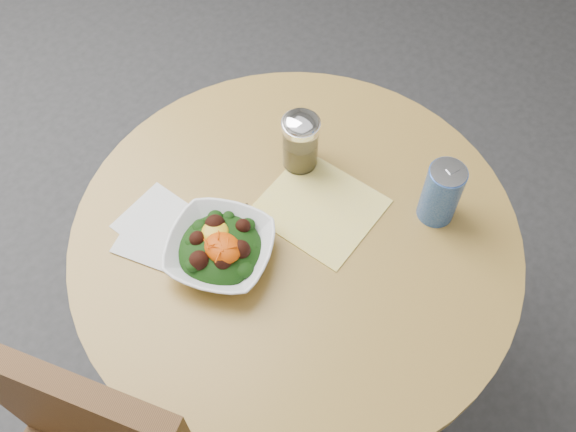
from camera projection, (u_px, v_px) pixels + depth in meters
name	position (u px, v px, depth m)	size (l,w,h in m)	color
ground	(293.00, 364.00, 1.91)	(6.00, 6.00, 0.00)	#2E2E30
table	(295.00, 280.00, 1.44)	(0.90, 0.90, 0.75)	black
cloth_napkin	(319.00, 207.00, 1.31)	(0.23, 0.21, 0.00)	yellow
paper_napkins	(157.00, 228.00, 1.28)	(0.18, 0.18, 0.00)	silver
salad_bowl	(220.00, 249.00, 1.23)	(0.26, 0.26, 0.08)	white
fork	(216.00, 232.00, 1.27)	(0.05, 0.20, 0.00)	black
spice_shaker	(300.00, 141.00, 1.32)	(0.08, 0.08, 0.14)	silver
beverage_can	(441.00, 193.00, 1.24)	(0.07, 0.07, 0.14)	navy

